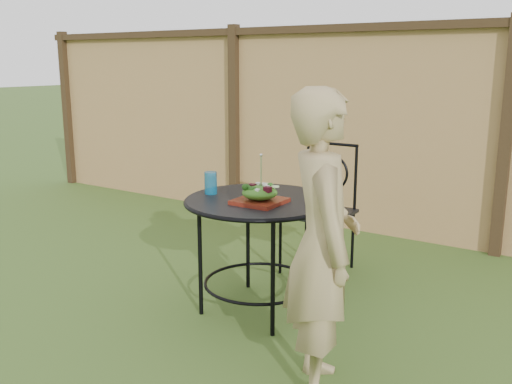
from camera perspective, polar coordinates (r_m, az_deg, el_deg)
ground at (r=3.69m, az=-4.97°, el=-11.84°), size 60.00×60.00×0.00m
fence at (r=5.28m, az=9.76°, el=6.28°), size 8.00×0.12×1.90m
patio_table at (r=3.52m, az=0.32°, el=-2.88°), size 0.92×0.92×0.72m
patio_chair at (r=4.28m, az=6.55°, el=-1.23°), size 0.46×0.46×0.95m
diner at (r=2.65m, az=6.64°, el=-5.25°), size 0.59×0.63×1.44m
salad_plate at (r=3.37m, az=0.37°, el=-0.93°), size 0.27×0.27×0.02m
salad at (r=3.36m, az=0.37°, el=-0.07°), size 0.21×0.21×0.08m
fork at (r=3.33m, az=0.52°, el=2.09°), size 0.01×0.01×0.18m
drinking_glass at (r=3.61m, az=-4.55°, el=0.91°), size 0.08×0.08×0.14m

